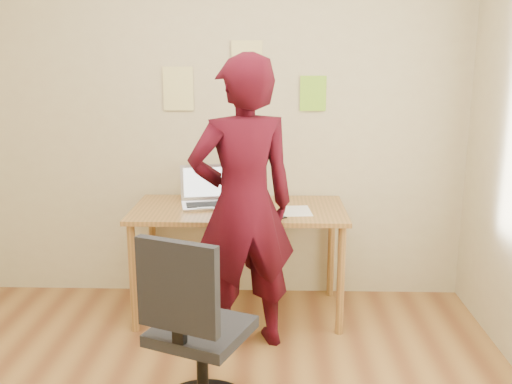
{
  "coord_description": "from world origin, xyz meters",
  "views": [
    {
      "loc": [
        0.38,
        -2.25,
        1.71
      ],
      "look_at": [
        0.29,
        0.95,
        0.95
      ],
      "focal_mm": 40.0,
      "sensor_mm": 36.0,
      "label": 1
    }
  ],
  "objects_px": {
    "phone": "(279,216)",
    "office_chair": "(195,342)",
    "person": "(243,206)",
    "desk": "(239,220)",
    "laptop": "(208,197)"
  },
  "relations": [
    {
      "from": "office_chair",
      "to": "person",
      "type": "xyz_separation_m",
      "value": [
        0.19,
        0.75,
        0.46
      ]
    },
    {
      "from": "desk",
      "to": "person",
      "type": "xyz_separation_m",
      "value": [
        0.05,
        -0.45,
        0.22
      ]
    },
    {
      "from": "laptop",
      "to": "person",
      "type": "distance_m",
      "value": 0.6
    },
    {
      "from": "person",
      "to": "office_chair",
      "type": "bearing_deg",
      "value": 57.49
    },
    {
      "from": "laptop",
      "to": "phone",
      "type": "xyz_separation_m",
      "value": [
        0.48,
        -0.29,
        -0.05
      ]
    },
    {
      "from": "phone",
      "to": "person",
      "type": "distance_m",
      "value": 0.34
    },
    {
      "from": "laptop",
      "to": "person",
      "type": "bearing_deg",
      "value": -74.84
    },
    {
      "from": "phone",
      "to": "person",
      "type": "bearing_deg",
      "value": -161.92
    },
    {
      "from": "laptop",
      "to": "office_chair",
      "type": "xyz_separation_m",
      "value": [
        0.08,
        -1.28,
        -0.39
      ]
    },
    {
      "from": "desk",
      "to": "phone",
      "type": "xyz_separation_m",
      "value": [
        0.26,
        -0.21,
        0.09
      ]
    },
    {
      "from": "phone",
      "to": "office_chair",
      "type": "bearing_deg",
      "value": -142.12
    },
    {
      "from": "office_chair",
      "to": "phone",
      "type": "bearing_deg",
      "value": 90.71
    },
    {
      "from": "laptop",
      "to": "phone",
      "type": "relative_size",
      "value": 3.35
    },
    {
      "from": "desk",
      "to": "laptop",
      "type": "distance_m",
      "value": 0.27
    },
    {
      "from": "phone",
      "to": "desk",
      "type": "bearing_deg",
      "value": 111.36
    }
  ]
}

